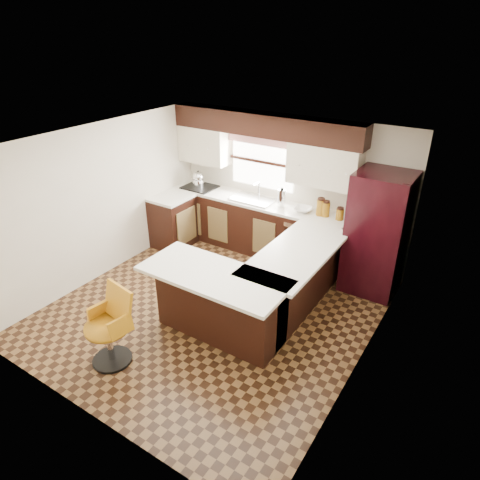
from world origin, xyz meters
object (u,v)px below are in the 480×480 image
Objects in this scene: peninsula_return at (220,304)px; refrigerator at (377,233)px; peninsula_long at (291,281)px; bar_chair at (107,329)px.

refrigerator reaches higher than peninsula_return.
peninsula_long is at bearing 61.70° from peninsula_return.
refrigerator is (1.31, 2.15, 0.47)m from peninsula_return.
peninsula_long is 1.11m from peninsula_return.
refrigerator reaches higher than bar_chair.
bar_chair is (-0.80, -1.16, 0.04)m from peninsula_return.
peninsula_return is at bearing 64.86° from bar_chair.
refrigerator is at bearing 66.89° from bar_chair.
refrigerator is at bearing 56.28° from peninsula_long.
refrigerator is 3.95m from bar_chair.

